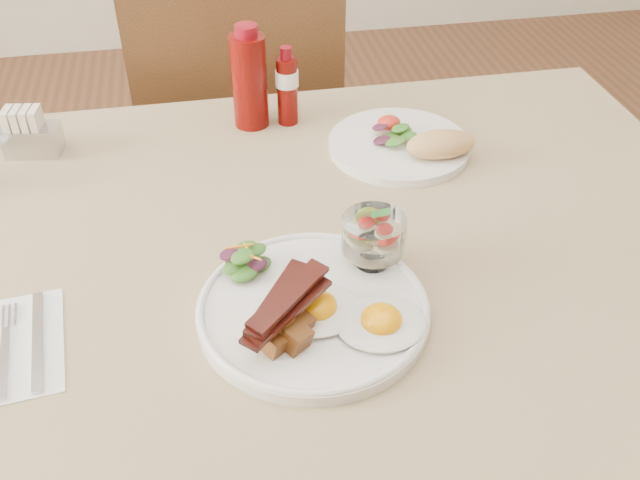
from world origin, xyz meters
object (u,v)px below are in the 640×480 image
table (280,292)px  main_plate (313,310)px  chair_far (240,142)px  hot_sauce_bottle (287,87)px  sugar_caddy (30,135)px  ketchup_bottle (249,80)px  fruit_cup (374,235)px  second_plate (409,144)px

table → main_plate: bearing=-81.2°
chair_far → hot_sauce_bottle: (0.07, -0.33, 0.29)m
main_plate → hot_sauce_bottle: bearing=84.9°
main_plate → sugar_caddy: (-0.38, 0.45, 0.03)m
main_plate → ketchup_bottle: 0.49m
sugar_caddy → chair_far: bearing=54.1°
hot_sauce_bottle → sugar_caddy: size_ratio=1.48×
main_plate → hot_sauce_bottle: hot_sauce_bottle is taller
chair_far → main_plate: (0.02, -0.81, 0.24)m
fruit_cup → hot_sauce_bottle: size_ratio=0.60×
ketchup_bottle → sugar_caddy: ketchup_bottle is taller
table → sugar_caddy: 0.48m
second_plate → sugar_caddy: 0.61m
table → fruit_cup: 0.20m
main_plate → fruit_cup: bearing=35.8°
sugar_caddy → fruit_cup: bearing=-31.0°
table → hot_sauce_bottle: hot_sauce_bottle is taller
ketchup_bottle → fruit_cup: bearing=-75.5°
main_plate → second_plate: size_ratio=1.22×
table → fruit_cup: fruit_cup is taller
table → main_plate: size_ratio=4.75×
fruit_cup → main_plate: bearing=-144.2°
second_plate → ketchup_bottle: ketchup_bottle is taller
main_plate → hot_sauce_bottle: size_ratio=2.05×
sugar_caddy → ketchup_bottle: bearing=13.6°
fruit_cup → ketchup_bottle: 0.43m
chair_far → fruit_cup: size_ratio=11.43×
main_plate → ketchup_bottle: bearing=92.3°
chair_far → sugar_caddy: 0.57m
main_plate → second_plate: second_plate is taller
table → chair_far: 0.68m
ketchup_bottle → sugar_caddy: 0.36m
main_plate → table: bearing=98.8°
table → ketchup_bottle: (0.00, 0.34, 0.17)m
chair_far → main_plate: bearing=-88.4°
main_plate → second_plate: 0.40m
table → second_plate: size_ratio=5.79×
main_plate → chair_far: bearing=91.6°
table → second_plate: bearing=39.1°
main_plate → sugar_caddy: bearing=129.8°
table → main_plate: 0.18m
table → hot_sauce_bottle: size_ratio=9.75×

